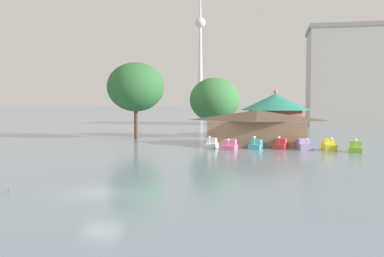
{
  "coord_description": "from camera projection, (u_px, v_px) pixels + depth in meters",
  "views": [
    {
      "loc": [
        10.6,
        -24.69,
        5.6
      ],
      "look_at": [
        2.12,
        18.85,
        3.03
      ],
      "focal_mm": 39.29,
      "sensor_mm": 36.0,
      "label": 1
    }
  ],
  "objects": [
    {
      "name": "pedal_boat_cyan",
      "position": [
        256.0,
        145.0,
        52.94
      ],
      "size": [
        1.87,
        2.98,
        1.69
      ],
      "rotation": [
        0.0,
        0.0,
        -1.74
      ],
      "color": "#4CB7CC",
      "rests_on": "ground"
    },
    {
      "name": "pedal_boat_lavender",
      "position": [
        304.0,
        145.0,
        52.19
      ],
      "size": [
        2.04,
        3.21,
        1.51
      ],
      "rotation": [
        0.0,
        0.0,
        -1.41
      ],
      "color": "#B299D8",
      "rests_on": "ground"
    },
    {
      "name": "pedal_boat_yellow",
      "position": [
        329.0,
        146.0,
        51.1
      ],
      "size": [
        1.71,
        2.6,
        1.67
      ],
      "rotation": [
        0.0,
        0.0,
        -1.44
      ],
      "color": "yellow",
      "rests_on": "ground"
    },
    {
      "name": "shoreline_tree_mid",
      "position": [
        215.0,
        100.0,
        70.6
      ],
      "size": [
        8.38,
        8.38,
        10.07
      ],
      "color": "brown",
      "rests_on": "ground"
    },
    {
      "name": "ground_plane",
      "position": [
        102.0,
        193.0,
        26.54
      ],
      "size": [
        2000.0,
        2000.0,
        0.0
      ],
      "primitive_type": "plane",
      "color": "gray"
    },
    {
      "name": "pedal_boat_white",
      "position": [
        212.0,
        144.0,
        54.07
      ],
      "size": [
        1.57,
        2.92,
        1.61
      ],
      "rotation": [
        0.0,
        0.0,
        -1.67
      ],
      "color": "white",
      "rests_on": "ground"
    },
    {
      "name": "green_roof_pavilion",
      "position": [
        275.0,
        112.0,
        73.46
      ],
      "size": [
        12.01,
        12.01,
        8.16
      ],
      "color": "brown",
      "rests_on": "ground"
    },
    {
      "name": "background_building_block",
      "position": [
        382.0,
        77.0,
        104.17
      ],
      "size": [
        36.35,
        15.86,
        24.76
      ],
      "color": "beige",
      "rests_on": "ground"
    },
    {
      "name": "shoreline_tree_tall_left",
      "position": [
        136.0,
        87.0,
        67.44
      ],
      "size": [
        9.17,
        9.17,
        12.3
      ],
      "color": "brown",
      "rests_on": "ground"
    },
    {
      "name": "pedal_boat_red",
      "position": [
        281.0,
        145.0,
        52.88
      ],
      "size": [
        1.96,
        2.73,
        1.66
      ],
      "rotation": [
        0.0,
        0.0,
        -1.84
      ],
      "color": "red",
      "rests_on": "ground"
    },
    {
      "name": "boathouse",
      "position": [
        257.0,
        127.0,
        57.87
      ],
      "size": [
        13.85,
        8.33,
        4.78
      ],
      "color": "#9E7F5B",
      "rests_on": "ground"
    },
    {
      "name": "pedal_boat_pink",
      "position": [
        230.0,
        146.0,
        51.91
      ],
      "size": [
        1.97,
        2.57,
        1.43
      ],
      "rotation": [
        0.0,
        0.0,
        -1.69
      ],
      "color": "pink",
      "rests_on": "ground"
    },
    {
      "name": "distant_broadcast_tower",
      "position": [
        200.0,
        35.0,
        408.6
      ],
      "size": [
        9.96,
        9.96,
        175.48
      ],
      "color": "silver",
      "rests_on": "ground"
    },
    {
      "name": "pedal_boat_lime",
      "position": [
        355.0,
        148.0,
        49.07
      ],
      "size": [
        1.89,
        2.52,
        1.64
      ],
      "rotation": [
        0.0,
        0.0,
        -1.76
      ],
      "color": "#8CCC3F",
      "rests_on": "ground"
    }
  ]
}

